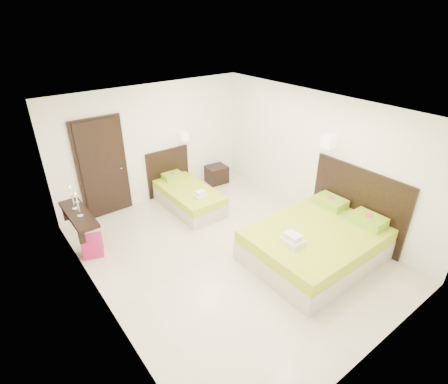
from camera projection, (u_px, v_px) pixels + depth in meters
floor at (230, 253)px, 6.39m from camera, size 5.50×5.50×0.00m
bed_single at (187, 195)px, 7.79m from camera, size 1.07×1.78×1.47m
bed_double at (319, 241)px, 6.15m from camera, size 2.30×1.95×1.90m
nightstand at (217, 174)px, 8.88m from camera, size 0.53×0.48×0.44m
ottoman at (93, 246)px, 6.29m from camera, size 0.44×0.44×0.35m
door at (103, 169)px, 7.15m from camera, size 1.02×0.15×2.14m
console_shelf at (78, 215)px, 6.01m from camera, size 0.35×1.20×0.78m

